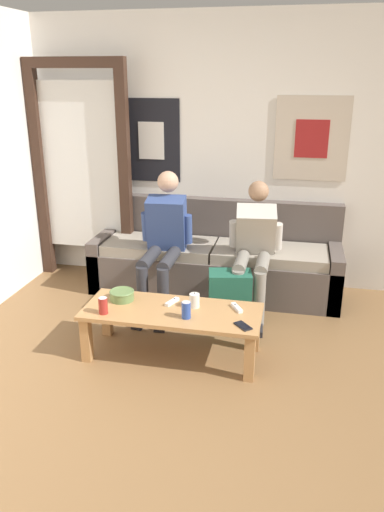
% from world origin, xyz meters
% --- Properties ---
extents(ground_plane, '(18.00, 18.00, 0.00)m').
position_xyz_m(ground_plane, '(0.00, 0.00, 0.00)').
color(ground_plane, brown).
extents(wall_back, '(10.00, 0.07, 2.55)m').
position_xyz_m(wall_back, '(0.00, 2.51, 1.28)').
color(wall_back, white).
rests_on(wall_back, ground_plane).
extents(door_frame, '(1.00, 0.10, 2.15)m').
position_xyz_m(door_frame, '(-1.33, 2.29, 1.20)').
color(door_frame, '#382319').
rests_on(door_frame, ground_plane).
extents(couch, '(2.34, 0.70, 0.85)m').
position_xyz_m(couch, '(0.04, 2.17, 0.29)').
color(couch, '#564C47').
rests_on(couch, ground_plane).
extents(coffee_table, '(1.31, 0.52, 0.38)m').
position_xyz_m(coffee_table, '(-0.07, 0.90, 0.32)').
color(coffee_table, '#B27F4C').
rests_on(coffee_table, ground_plane).
extents(person_seated_adult, '(0.47, 0.85, 1.20)m').
position_xyz_m(person_seated_adult, '(-0.36, 1.77, 0.64)').
color(person_seated_adult, '#2D2D33').
rests_on(person_seated_adult, ground_plane).
extents(person_seated_teen, '(0.47, 0.87, 1.12)m').
position_xyz_m(person_seated_teen, '(0.43, 1.82, 0.61)').
color(person_seated_teen, gray).
rests_on(person_seated_teen, ground_plane).
extents(backpack, '(0.39, 0.31, 0.47)m').
position_xyz_m(backpack, '(0.28, 1.47, 0.23)').
color(backpack, '#1E5642').
rests_on(backpack, ground_plane).
extents(ceramic_bowl, '(0.19, 0.19, 0.08)m').
position_xyz_m(ceramic_bowl, '(-0.48, 0.99, 0.42)').
color(ceramic_bowl, '#607F47').
rests_on(ceramic_bowl, coffee_table).
extents(pillar_candle, '(0.08, 0.08, 0.12)m').
position_xyz_m(pillar_candle, '(0.08, 0.98, 0.43)').
color(pillar_candle, silver).
rests_on(pillar_candle, coffee_table).
extents(drink_can_blue, '(0.07, 0.07, 0.12)m').
position_xyz_m(drink_can_blue, '(0.06, 0.80, 0.44)').
color(drink_can_blue, '#28479E').
rests_on(drink_can_blue, coffee_table).
extents(drink_can_red, '(0.07, 0.07, 0.12)m').
position_xyz_m(drink_can_red, '(-0.54, 0.74, 0.44)').
color(drink_can_red, maroon).
rests_on(drink_can_red, coffee_table).
extents(game_controller_near_left, '(0.10, 0.14, 0.03)m').
position_xyz_m(game_controller_near_left, '(0.40, 1.01, 0.39)').
color(game_controller_near_left, white).
rests_on(game_controller_near_left, coffee_table).
extents(game_controller_near_right, '(0.08, 0.15, 0.03)m').
position_xyz_m(game_controller_near_right, '(-0.09, 1.01, 0.39)').
color(game_controller_near_right, white).
rests_on(game_controller_near_right, coffee_table).
extents(cell_phone, '(0.14, 0.15, 0.01)m').
position_xyz_m(cell_phone, '(0.47, 0.75, 0.38)').
color(cell_phone, black).
rests_on(cell_phone, coffee_table).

